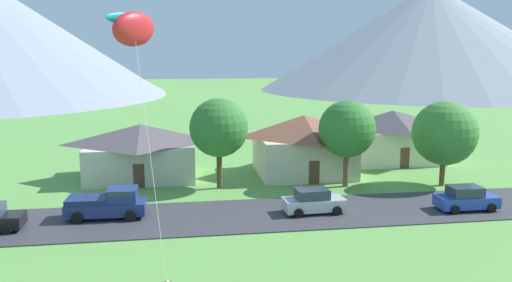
# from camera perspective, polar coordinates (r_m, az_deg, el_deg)

# --- Properties ---
(road_strip) EXTENTS (160.00, 7.24, 0.08)m
(road_strip) POSITION_cam_1_polar(r_m,az_deg,el_deg) (35.49, -1.93, -8.22)
(road_strip) COLOR #38383D
(road_strip) RESTS_ON ground
(mountain_far_west_ridge) EXTENTS (94.75, 94.75, 29.33)m
(mountain_far_west_ridge) POSITION_cam_1_polar(r_m,az_deg,el_deg) (156.18, 18.54, 10.76)
(mountain_far_west_ridge) COLOR #8E939E
(mountain_far_west_ridge) RESTS_ON ground
(house_leftmost) EXTENTS (9.70, 6.86, 5.20)m
(house_leftmost) POSITION_cam_1_polar(r_m,az_deg,el_deg) (53.75, 14.77, 0.62)
(house_leftmost) COLOR beige
(house_leftmost) RESTS_ON ground
(house_left_center) EXTENTS (9.92, 7.56, 4.77)m
(house_left_center) POSITION_cam_1_polar(r_m,az_deg,el_deg) (46.46, -12.58, -1.00)
(house_left_center) COLOR beige
(house_left_center) RESTS_ON ground
(house_right_center) EXTENTS (8.85, 8.17, 5.38)m
(house_right_center) POSITION_cam_1_polar(r_m,az_deg,el_deg) (46.95, 5.27, -0.29)
(house_right_center) COLOR beige
(house_right_center) RESTS_ON ground
(tree_near_left) EXTENTS (5.30, 5.30, 7.07)m
(tree_near_left) POSITION_cam_1_polar(r_m,az_deg,el_deg) (45.09, 20.10, 0.81)
(tree_near_left) COLOR brown
(tree_near_left) RESTS_ON ground
(tree_left_of_center) EXTENTS (4.73, 4.73, 7.37)m
(tree_left_of_center) POSITION_cam_1_polar(r_m,az_deg,el_deg) (41.50, -4.13, 1.45)
(tree_left_of_center) COLOR #4C3823
(tree_left_of_center) RESTS_ON ground
(tree_center) EXTENTS (4.65, 4.65, 7.15)m
(tree_center) POSITION_cam_1_polar(r_m,az_deg,el_deg) (42.65, 10.01, 1.31)
(tree_center) COLOR brown
(tree_center) RESTS_ON ground
(parked_car_silver_west_end) EXTENTS (4.28, 2.24, 1.68)m
(parked_car_silver_west_end) POSITION_cam_1_polar(r_m,az_deg,el_deg) (35.99, 6.35, -6.64)
(parked_car_silver_west_end) COLOR #B7BCC1
(parked_car_silver_west_end) RESTS_ON road_strip
(parked_car_blue_mid_east) EXTENTS (4.21, 2.10, 1.68)m
(parked_car_blue_mid_east) POSITION_cam_1_polar(r_m,az_deg,el_deg) (39.30, 22.15, -5.90)
(parked_car_blue_mid_east) COLOR #2847A8
(parked_car_blue_mid_east) RESTS_ON road_strip
(pickup_truck_navy_west_side) EXTENTS (5.26, 2.45, 1.99)m
(pickup_truck_navy_west_side) POSITION_cam_1_polar(r_m,az_deg,el_deg) (36.04, -15.99, -6.63)
(pickup_truck_navy_west_side) COLOR navy
(pickup_truck_navy_west_side) RESTS_ON road_strip
(kite_flyer_with_kite) EXTENTS (2.91, 6.68, 13.00)m
(kite_flyer_with_kite) POSITION_cam_1_polar(r_m,az_deg,el_deg) (25.49, -13.30, 11.38)
(kite_flyer_with_kite) COLOR #70604C
(kite_flyer_with_kite) RESTS_ON ground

